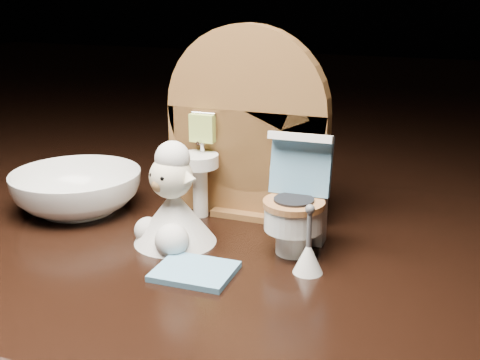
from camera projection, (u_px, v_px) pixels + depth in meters
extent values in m
cube|color=black|center=(216.00, 305.00, 0.45)|extent=(2.50, 2.50, 0.10)
cube|color=brown|center=(247.00, 163.00, 0.48)|extent=(0.13, 0.02, 0.09)
cylinder|color=brown|center=(247.00, 109.00, 0.46)|extent=(0.13, 0.02, 0.13)
cube|color=brown|center=(247.00, 210.00, 0.49)|extent=(0.05, 0.04, 0.01)
cylinder|color=white|center=(200.00, 190.00, 0.48)|extent=(0.01, 0.01, 0.04)
cylinder|color=white|center=(198.00, 161.00, 0.47)|extent=(0.03, 0.03, 0.01)
cylinder|color=silver|center=(203.00, 146.00, 0.47)|extent=(0.00, 0.00, 0.01)
cube|color=#AAC457|center=(202.00, 128.00, 0.47)|extent=(0.02, 0.01, 0.02)
cube|color=brown|center=(287.00, 160.00, 0.45)|extent=(0.02, 0.01, 0.02)
cylinder|color=#E9E28D|center=(285.00, 169.00, 0.45)|extent=(0.02, 0.02, 0.02)
cylinder|color=white|center=(294.00, 240.00, 0.42)|extent=(0.03, 0.03, 0.02)
cylinder|color=white|center=(293.00, 218.00, 0.41)|extent=(0.04, 0.04, 0.02)
cylinder|color=#9D6134|center=(294.00, 204.00, 0.40)|extent=(0.04, 0.04, 0.00)
cube|color=white|center=(302.00, 208.00, 0.43)|extent=(0.03, 0.02, 0.05)
cube|color=#5F98BD|center=(301.00, 165.00, 0.41)|extent=(0.04, 0.02, 0.04)
cube|color=white|center=(301.00, 137.00, 0.40)|extent=(0.04, 0.01, 0.01)
cylinder|color=#A5D43E|center=(317.00, 167.00, 0.42)|extent=(0.01, 0.01, 0.01)
cube|color=#5F98BD|center=(195.00, 271.00, 0.39)|extent=(0.05, 0.04, 0.00)
cone|color=white|center=(308.00, 257.00, 0.39)|extent=(0.02, 0.02, 0.02)
cylinder|color=#59595B|center=(309.00, 229.00, 0.38)|extent=(0.00, 0.00, 0.03)
sphere|color=#59595B|center=(310.00, 209.00, 0.38)|extent=(0.01, 0.01, 0.01)
cone|color=silver|center=(175.00, 216.00, 0.43)|extent=(0.06, 0.06, 0.04)
sphere|color=silver|center=(172.00, 241.00, 0.41)|extent=(0.02, 0.02, 0.02)
sphere|color=silver|center=(148.00, 231.00, 0.44)|extent=(0.02, 0.02, 0.02)
sphere|color=beige|center=(171.00, 177.00, 0.42)|extent=(0.03, 0.03, 0.03)
sphere|color=olive|center=(159.00, 185.00, 0.41)|extent=(0.01, 0.01, 0.01)
sphere|color=silver|center=(172.00, 158.00, 0.42)|extent=(0.02, 0.02, 0.02)
cone|color=beige|center=(160.00, 167.00, 0.43)|extent=(0.02, 0.01, 0.01)
cone|color=beige|center=(187.00, 175.00, 0.41)|extent=(0.02, 0.01, 0.01)
sphere|color=black|center=(152.00, 175.00, 0.41)|extent=(0.00, 0.00, 0.00)
sphere|color=black|center=(163.00, 178.00, 0.41)|extent=(0.00, 0.00, 0.00)
imported|color=white|center=(77.00, 191.00, 0.49)|extent=(0.13, 0.13, 0.03)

